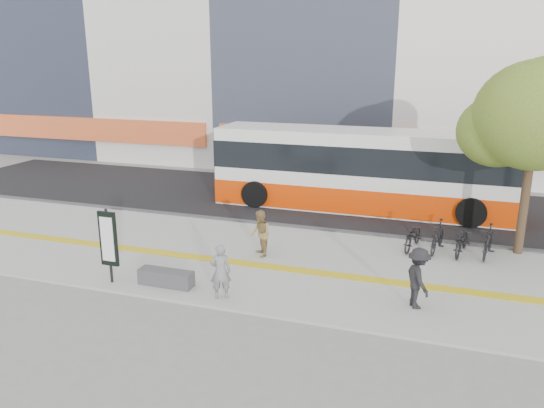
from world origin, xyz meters
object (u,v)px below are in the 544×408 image
(pedestrian_tan, at_px, (260,234))
(bench, at_px, (166,278))
(seated_woman, at_px, (220,271))
(street_tree, at_px, (535,118))
(pedestrian_dark, at_px, (418,278))
(bus, at_px, (362,172))
(signboard, at_px, (108,240))

(pedestrian_tan, bearing_deg, bench, -64.41)
(seated_woman, relative_size, pedestrian_tan, 0.99)
(street_tree, height_order, pedestrian_dark, street_tree)
(bench, distance_m, bus, 10.58)
(signboard, relative_size, bus, 0.18)
(seated_woman, bearing_deg, bus, -125.82)
(signboard, height_order, pedestrian_dark, signboard)
(bench, distance_m, seated_woman, 1.89)
(pedestrian_tan, distance_m, pedestrian_dark, 5.47)
(signboard, xyz_separation_m, pedestrian_dark, (8.43, 1.15, -0.48))
(signboard, height_order, seated_woman, signboard)
(bench, bearing_deg, street_tree, 31.62)
(seated_woman, bearing_deg, street_tree, -165.17)
(bench, distance_m, street_tree, 12.23)
(signboard, distance_m, bus, 11.47)
(seated_woman, relative_size, pedestrian_dark, 0.95)
(pedestrian_tan, bearing_deg, pedestrian_dark, 33.72)
(seated_woman, bearing_deg, pedestrian_tan, -113.13)
(bench, relative_size, signboard, 0.73)
(bus, distance_m, pedestrian_dark, 9.33)
(bus, xyz_separation_m, seated_woman, (-2.21, -9.94, -0.78))
(bench, bearing_deg, pedestrian_tan, 58.93)
(bench, relative_size, pedestrian_dark, 0.99)
(street_tree, distance_m, bus, 7.43)
(bus, xyz_separation_m, pedestrian_dark, (2.82, -8.86, -0.74))
(signboard, height_order, pedestrian_tan, signboard)
(street_tree, bearing_deg, bench, -148.38)
(street_tree, distance_m, pedestrian_tan, 9.30)
(signboard, distance_m, street_tree, 13.40)
(bench, height_order, seated_woman, seated_woman)
(bus, relative_size, pedestrian_tan, 8.15)
(bus, height_order, pedestrian_tan, bus)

